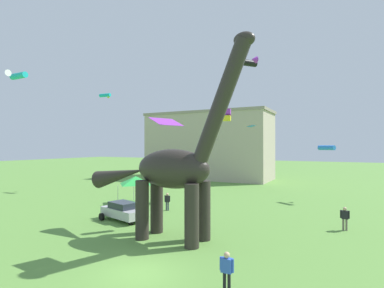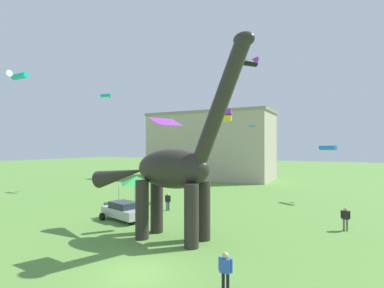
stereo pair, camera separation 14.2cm
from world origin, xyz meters
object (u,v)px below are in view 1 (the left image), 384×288
Objects in this scene: kite_near_low at (106,95)px; kite_trailing at (226,115)px; kite_high_left at (328,148)px; person_photographer at (345,216)px; parked_sedan_left at (123,211)px; kite_drifting at (251,126)px; person_vendor_side at (167,200)px; kite_apex at (248,62)px; person_near_flyer at (227,268)px; kite_high_right at (16,75)px; festival_canopy_tent at (136,180)px; kite_mid_right at (166,122)px; dinosaur_sculpture at (172,169)px.

kite_near_low reaches higher than kite_trailing.
person_photographer is at bearing -82.08° from kite_high_left.
kite_drifting is at bearing 85.71° from parked_sedan_left.
person_photographer reaches higher than parked_sedan_left.
person_vendor_side is at bearing 33.85° from person_photographer.
kite_apex is at bearing -19.80° from kite_near_low.
person_photographer is 1.00× the size of person_near_flyer.
person_photographer is at bearing -32.94° from kite_trailing.
person_photographer is 33.47m from kite_high_right.
kite_apex is at bearing -8.34° from festival_canopy_tent.
festival_canopy_tent is 16.88m from kite_near_low.
kite_high_right is 27.34m from kite_drifting.
kite_near_low reaches higher than kite_mid_right.
kite_high_left is (-1.74, 12.53, 5.06)m from person_photographer.
dinosaur_sculpture is 13.47m from person_photographer.
kite_mid_right is at bearing 160.62° from person_vendor_side.
person_photographer is 0.86× the size of kite_high_left.
person_photographer is at bearing 15.83° from dinosaur_sculpture.
festival_canopy_tent reaches higher than parked_sedan_left.
person_vendor_side is 16.73m from person_near_flyer.
parked_sedan_left is 1.97× the size of kite_high_right.
parked_sedan_left is 1.43× the size of festival_canopy_tent.
kite_drifting is at bearing 92.93° from kite_mid_right.
kite_mid_right is 22.16m from kite_drifting.
kite_drifting is (-8.90, -0.25, 2.75)m from kite_high_left.
kite_trailing is at bearing 176.17° from person_near_flyer.
kite_mid_right is at bearing -104.49° from kite_apex.
kite_apex reaches higher than parked_sedan_left.
kite_mid_right is at bearing -109.16° from kite_high_left.
parked_sedan_left is 20.22m from kite_drifting.
kite_near_low is 1.30× the size of kite_trailing.
person_photographer is 15.23m from kite_mid_right.
kite_mid_right is at bearing 78.86° from person_photographer.
kite_near_low is at bearing 140.74° from kite_mid_right.
person_near_flyer is 0.88× the size of kite_apex.
person_vendor_side is at bearing -15.98° from festival_canopy_tent.
kite_high_left is at bearing 1.60° from kite_drifting.
kite_mid_right reaches higher than parked_sedan_left.
dinosaur_sculpture is 7.72× the size of person_vendor_side.
parked_sedan_left is 2.13× the size of kite_mid_right.
kite_high_left reaches higher than person_vendor_side.
kite_drifting reaches higher than kite_high_left.
parked_sedan_left is 23.85m from kite_high_left.
kite_apex is (-7.17, -0.77, 12.29)m from person_photographer.
kite_apex is (5.27, -8.83, 3.36)m from kite_trailing.
dinosaur_sculpture reaches higher than kite_mid_right.
festival_canopy_tent is 1.54× the size of kite_high_left.
dinosaur_sculpture reaches higher than person_near_flyer.
person_near_flyer is at bearing -96.19° from kite_high_left.
kite_high_left is 30.73m from kite_near_low.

